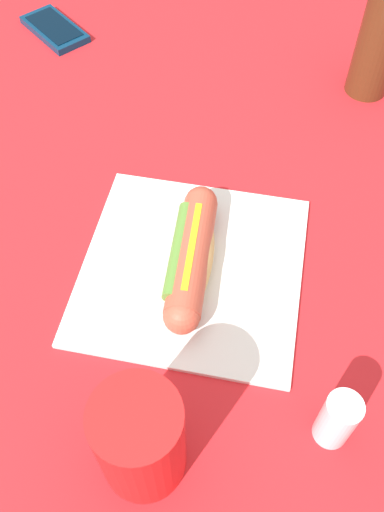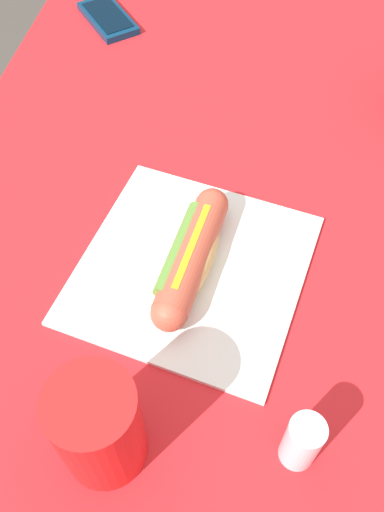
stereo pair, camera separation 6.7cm
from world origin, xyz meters
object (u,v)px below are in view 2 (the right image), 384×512
at_px(cell_phone, 108,18).
at_px(drinking_cup, 99,428).
at_px(salt_shaker, 302,442).
at_px(hot_dog, 191,256).

bearing_deg(cell_phone, drinking_cup, -164.83).
bearing_deg(salt_shaker, cell_phone, 28.81).
bearing_deg(drinking_cup, hot_dog, -10.98).
xyz_separation_m(hot_dog, salt_shaker, (-0.20, -0.14, 0.01)).
bearing_deg(drinking_cup, salt_shaker, -81.23).
relative_size(hot_dog, cell_phone, 1.46).
height_order(cell_phone, drinking_cup, drinking_cup).
relative_size(hot_dog, salt_shaker, 2.70).
xyz_separation_m(cell_phone, drinking_cup, (-0.74, -0.20, 0.06)).
xyz_separation_m(hot_dog, drinking_cup, (-0.23, 0.04, 0.04)).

